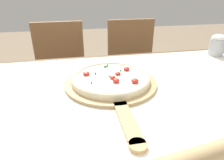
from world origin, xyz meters
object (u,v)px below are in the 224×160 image
Objects in this scene: pizza_peel at (112,84)px; chair_left at (62,72)px; pizza at (111,78)px; flour_cup at (217,45)px; chair_right at (132,67)px.

pizza_peel is 0.85m from chair_left.
flour_cup reaches higher than pizza.
pizza_peel is 0.67× the size of chair_left.
pizza is (0.00, 0.02, 0.02)m from pizza_peel.
pizza_peel is 0.67× the size of chair_right.
pizza is 0.37× the size of chair_left.
pizza is at bearing -159.87° from flour_cup.
pizza_peel is 0.87m from chair_right.
flour_cup is at bearing -54.26° from chair_right.
chair_right reaches higher than flour_cup.
chair_left and chair_right have the same top height.
chair_left reaches higher than flour_cup.
chair_left is 0.58m from chair_right.
chair_left is (-0.25, 0.77, -0.25)m from pizza_peel.
flour_cup is (0.67, 0.27, 0.06)m from pizza_peel.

